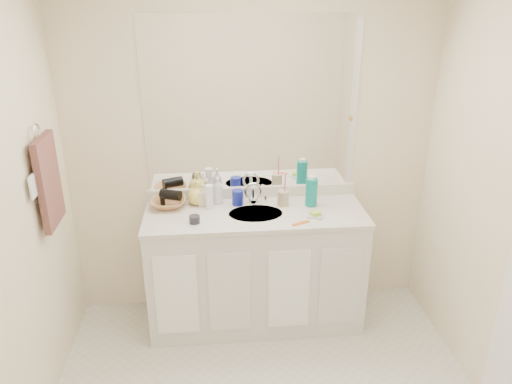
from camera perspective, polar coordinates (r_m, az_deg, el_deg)
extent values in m
cube|color=#FCECC5|center=(3.56, -0.49, 4.25)|extent=(2.60, 0.02, 2.40)
cube|color=silver|center=(3.64, -0.07, -8.79)|extent=(1.50, 0.55, 0.85)
cube|color=silver|center=(3.43, -0.08, -2.52)|extent=(1.52, 0.57, 0.03)
cube|color=silver|center=(3.65, -0.46, 0.00)|extent=(1.52, 0.03, 0.08)
cylinder|color=beige|center=(3.41, -0.05, -2.62)|extent=(0.37, 0.37, 0.02)
cylinder|color=silver|center=(3.55, -0.32, -0.40)|extent=(0.02, 0.02, 0.11)
cube|color=white|center=(3.46, -0.50, 9.87)|extent=(1.48, 0.01, 1.20)
cylinder|color=#151F95|center=(3.52, -2.11, -0.62)|extent=(0.10, 0.10, 0.11)
cylinder|color=tan|center=(3.52, 3.12, -0.70)|extent=(0.10, 0.10, 0.11)
cylinder|color=#EF3E97|center=(3.48, 3.32, 0.76)|extent=(0.02, 0.04, 0.19)
cylinder|color=#0A8379|center=(3.51, 6.35, -0.02)|extent=(0.10, 0.10, 0.20)
cube|color=silver|center=(3.38, 6.81, -2.74)|extent=(0.12, 0.11, 0.01)
cube|color=#ACDA35|center=(3.37, 6.82, -2.46)|extent=(0.08, 0.07, 0.02)
cube|color=#D85E16|center=(3.28, 5.16, -3.55)|extent=(0.12, 0.08, 0.01)
cylinder|color=#252429|center=(3.29, -7.04, -3.12)|extent=(0.09, 0.09, 0.05)
cylinder|color=white|center=(3.47, -5.36, -0.55)|extent=(0.06, 0.06, 0.17)
imported|color=silver|center=(3.54, -4.40, 0.19)|extent=(0.08, 0.08, 0.19)
imported|color=beige|center=(3.53, -6.10, -0.27)|extent=(0.09, 0.09, 0.16)
imported|color=#EDDB5C|center=(3.54, -6.77, -0.07)|extent=(0.17, 0.17, 0.17)
imported|color=#B17647|center=(3.55, -9.98, -1.21)|extent=(0.25, 0.25, 0.06)
cylinder|color=black|center=(3.52, -9.72, -0.31)|extent=(0.16, 0.12, 0.07)
torus|color=silver|center=(3.11, -23.79, 6.23)|extent=(0.01, 0.11, 0.11)
cube|color=#4C2D29|center=(3.19, -22.61, 1.11)|extent=(0.04, 0.32, 0.55)
cube|color=white|center=(3.00, -24.16, 0.56)|extent=(0.01, 0.08, 0.13)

